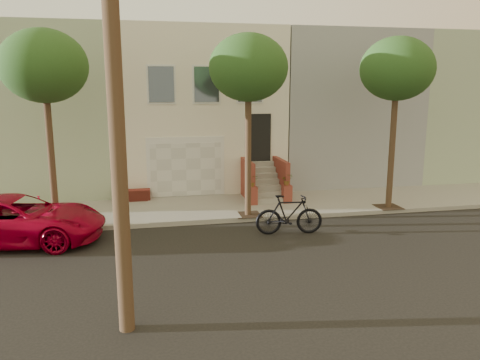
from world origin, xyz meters
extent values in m
plane|color=black|center=(0.00, 0.00, 0.00)|extent=(90.00, 90.00, 0.00)
cube|color=gray|center=(0.00, 5.35, 0.07)|extent=(40.00, 3.70, 0.15)
cube|color=beige|center=(0.00, 11.20, 3.65)|extent=(7.00, 8.00, 7.00)
cube|color=#90A484|center=(-6.80, 11.20, 3.65)|extent=(6.50, 8.00, 7.00)
cube|color=gray|center=(6.80, 11.20, 3.65)|extent=(6.50, 8.00, 7.00)
cube|color=#90A484|center=(13.30, 11.20, 3.65)|extent=(6.50, 8.00, 7.00)
cube|color=silver|center=(-0.90, 7.22, 1.40)|extent=(3.20, 0.12, 2.50)
cube|color=silver|center=(-0.90, 7.16, 1.30)|extent=(2.90, 0.06, 2.20)
cube|color=gray|center=(-0.90, 5.35, 0.16)|extent=(3.20, 3.70, 0.02)
cube|color=maroon|center=(-3.10, 6.90, 0.37)|extent=(1.40, 0.45, 0.44)
cube|color=black|center=(2.20, 7.17, 2.55)|extent=(1.00, 0.06, 2.00)
cube|color=#3F4751|center=(-1.80, 7.17, 4.75)|extent=(1.00, 0.06, 1.40)
cube|color=silver|center=(-1.80, 7.19, 4.75)|extent=(1.15, 0.05, 1.55)
cube|color=#3F4751|center=(0.00, 7.17, 4.75)|extent=(1.00, 0.06, 1.40)
cube|color=silver|center=(0.00, 7.19, 4.75)|extent=(1.15, 0.05, 1.55)
cube|color=#3F4751|center=(1.80, 7.17, 4.75)|extent=(1.00, 0.06, 1.40)
cube|color=silver|center=(1.80, 7.19, 4.75)|extent=(1.15, 0.05, 1.55)
cube|color=gray|center=(2.20, 5.38, 0.25)|extent=(1.20, 0.28, 0.20)
cube|color=gray|center=(2.20, 5.66, 0.45)|extent=(1.20, 0.28, 0.20)
cube|color=gray|center=(2.20, 5.94, 0.65)|extent=(1.20, 0.28, 0.20)
cube|color=gray|center=(2.20, 6.22, 0.85)|extent=(1.20, 0.28, 0.20)
cube|color=gray|center=(2.20, 6.50, 1.05)|extent=(1.20, 0.28, 0.20)
cube|color=gray|center=(2.20, 6.78, 1.25)|extent=(1.20, 0.28, 0.20)
cube|color=gray|center=(2.20, 7.06, 1.45)|extent=(1.20, 0.28, 0.20)
cube|color=brown|center=(1.50, 6.22, 0.95)|extent=(0.18, 1.96, 1.60)
cube|color=brown|center=(2.90, 6.22, 0.95)|extent=(0.18, 1.96, 1.60)
cube|color=brown|center=(1.50, 5.34, 0.50)|extent=(0.35, 0.35, 0.70)
imported|color=#234719|center=(1.50, 5.34, 1.07)|extent=(0.40, 0.35, 0.45)
cube|color=brown|center=(2.90, 5.34, 0.50)|extent=(0.35, 0.35, 0.70)
imported|color=#234719|center=(2.90, 5.34, 1.07)|extent=(0.41, 0.35, 0.45)
cube|color=#2D2116|center=(-5.50, 3.90, 0.15)|extent=(0.90, 0.90, 0.02)
cylinder|color=#3C2D1B|center=(-5.50, 3.90, 2.25)|extent=(0.22, 0.22, 4.20)
ellipsoid|color=#234719|center=(-5.50, 3.90, 5.30)|extent=(2.70, 2.57, 2.29)
cube|color=#2D2116|center=(1.00, 3.90, 0.15)|extent=(0.90, 0.90, 0.02)
cylinder|color=#3C2D1B|center=(1.00, 3.90, 2.25)|extent=(0.22, 0.22, 4.20)
ellipsoid|color=#234719|center=(1.00, 3.90, 5.30)|extent=(2.70, 2.57, 2.29)
cube|color=#2D2116|center=(6.50, 3.90, 0.15)|extent=(0.90, 0.90, 0.02)
cylinder|color=#3C2D1B|center=(6.50, 3.90, 2.25)|extent=(0.22, 0.22, 4.20)
ellipsoid|color=#234719|center=(6.50, 3.90, 5.30)|extent=(2.70, 2.57, 2.29)
cylinder|color=#412B1E|center=(-3.00, -3.20, 5.00)|extent=(0.30, 0.30, 10.00)
imported|color=#A2001F|center=(-6.46, 2.73, 0.73)|extent=(5.52, 3.08, 1.46)
imported|color=black|center=(1.92, 1.92, 0.65)|extent=(2.21, 0.85, 1.30)
camera|label=1|loc=(-2.50, -11.85, 4.69)|focal=34.85mm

